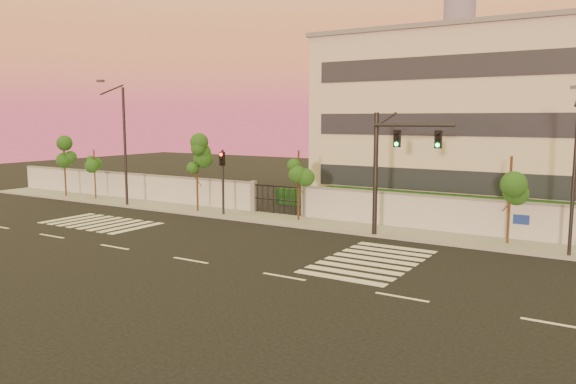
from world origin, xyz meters
name	(u,v)px	position (x,y,z in m)	size (l,w,h in m)	color
ground	(191,260)	(0.00, 0.00, 0.00)	(120.00, 120.00, 0.00)	black
sidewalk	(307,223)	(0.00, 10.50, 0.07)	(60.00, 3.00, 0.15)	gray
perimeter_wall	(320,203)	(0.10, 12.00, 1.07)	(60.00, 0.36, 2.20)	#B0B2B7
hedge_row	(354,203)	(1.17, 14.74, 0.82)	(41.00, 4.25, 1.80)	#113710
institutional_building	(505,122)	(9.00, 21.99, 6.16)	(24.40, 12.40, 12.25)	beige
distant_skyscraper	(460,9)	(-65.00, 280.00, 61.98)	(16.00, 16.00, 118.00)	slate
road_markings	(216,241)	(-1.58, 3.76, 0.01)	(57.00, 7.62, 0.02)	silver
street_tree_a	(64,154)	(-22.30, 10.15, 3.55)	(1.65, 1.31, 4.83)	#382314
street_tree_b	(95,163)	(-18.93, 10.33, 2.93)	(1.31, 1.04, 3.98)	#382314
street_tree_c	(197,156)	(-8.17, 9.96, 3.91)	(1.64, 1.31, 5.31)	#382314
street_tree_d	(299,170)	(-0.66, 10.70, 3.27)	(1.52, 1.21, 4.44)	#382314
street_tree_e	(511,180)	(11.61, 10.66, 3.33)	(1.59, 1.27, 4.53)	#382314
traffic_signal_main	(391,160)	(5.86, 9.14, 4.23)	(4.22, 0.81, 6.69)	black
traffic_signal_secondary	(223,174)	(-5.94, 9.86, 2.77)	(0.34, 0.33, 4.37)	black
streetlight_west	(123,140)	(-14.48, 9.25, 4.85)	(0.54, 2.16, 8.98)	black
streetlight_east	(574,168)	(14.50, 9.29, 4.18)	(0.46, 1.86, 7.74)	black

